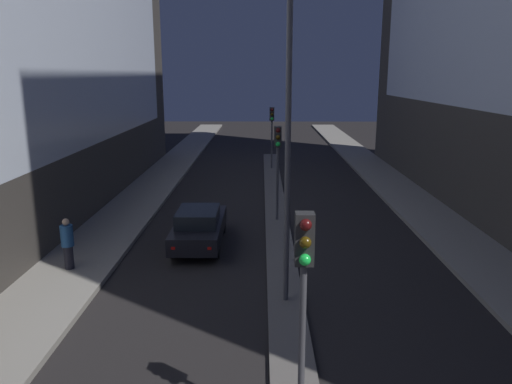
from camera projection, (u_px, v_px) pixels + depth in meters
median_strip at (276, 214)px, 23.54m from camera, size 1.05×35.33×0.13m
traffic_light_near at (304, 276)px, 8.41m from camera, size 0.32×0.42×4.18m
traffic_light_mid at (278, 152)px, 21.77m from camera, size 0.32×0.42×4.18m
traffic_light_far at (272, 124)px, 33.92m from camera, size 0.32×0.42×4.18m
street_lamp at (289, 64)px, 13.00m from camera, size 0.57×0.57×9.53m
car_left_lane at (199, 226)px, 19.34m from camera, size 1.79×4.68×1.51m
pedestrian_on_left_sidewalk at (68, 243)px, 16.51m from camera, size 0.41×0.41×1.74m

